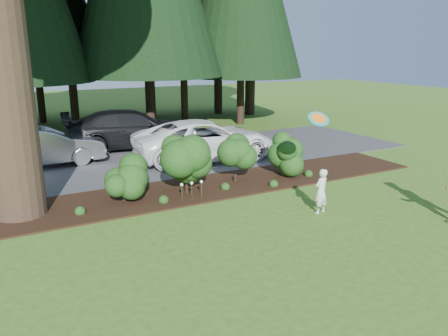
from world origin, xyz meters
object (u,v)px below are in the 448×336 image
car_silver_wagon (41,147)px  car_dark_suv (132,129)px  child (321,191)px  frisbee (318,119)px  car_white_suv (205,140)px

car_silver_wagon → car_dark_suv: 4.04m
child → frisbee: size_ratio=1.98×
car_silver_wagon → frisbee: size_ratio=7.27×
child → frisbee: 1.85m
car_silver_wagon → car_white_suv: bearing=-109.9°
child → car_dark_suv: bearing=-91.9°
car_dark_suv → child: (2.05, -9.81, -0.25)m
car_white_suv → car_dark_suv: size_ratio=0.97×
car_silver_wagon → car_dark_suv: car_dark_suv is taller
frisbee → car_silver_wagon: bearing=126.5°
car_silver_wagon → car_dark_suv: size_ratio=0.77×
child → car_white_suv: bearing=-102.3°
car_silver_wagon → frisbee: frisbee is taller
frisbee → child: bearing=-103.5°
frisbee → car_dark_suv: bearing=102.8°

